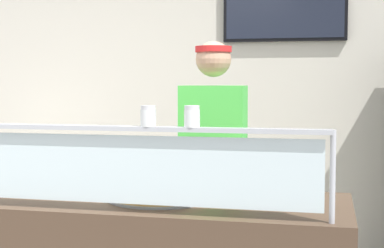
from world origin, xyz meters
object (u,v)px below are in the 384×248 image
object	(u,v)px
pizza_server	(150,191)
pepper_flake_shaker	(192,118)
worker_figure	(214,169)
pizza_tray	(160,195)
pizza_box_stack	(37,155)
parmesan_shaker	(148,117)

from	to	relation	value
pizza_server	pepper_flake_shaker	distance (m)	0.56
pizza_server	pepper_flake_shaker	size ratio (longest dim) A/B	3.06
pepper_flake_shaker	worker_figure	world-z (taller)	worker_figure
worker_figure	pizza_tray	bearing A→B (deg)	-102.00
pizza_box_stack	pepper_flake_shaker	bearing A→B (deg)	-48.35
worker_figure	pizza_box_stack	size ratio (longest dim) A/B	3.94
pizza_tray	worker_figure	bearing A→B (deg)	78.00
pizza_server	parmesan_shaker	world-z (taller)	parmesan_shaker
pizza_tray	pepper_flake_shaker	distance (m)	0.57
pepper_flake_shaker	worker_figure	distance (m)	1.06
pepper_flake_shaker	worker_figure	xyz separation A→B (m)	(-0.10, 0.99, -0.36)
parmesan_shaker	pepper_flake_shaker	xyz separation A→B (m)	(0.19, 0.00, 0.00)
pizza_tray	worker_figure	distance (m)	0.68
pepper_flake_shaker	worker_figure	size ratio (longest dim) A/B	0.05
pizza_server	pepper_flake_shaker	xyz separation A→B (m)	(0.28, -0.31, 0.38)
worker_figure	pizza_box_stack	bearing A→B (deg)	148.95
parmesan_shaker	worker_figure	world-z (taller)	worker_figure
worker_figure	pizza_box_stack	world-z (taller)	worker_figure
pepper_flake_shaker	pizza_box_stack	distance (m)	2.72
pepper_flake_shaker	pizza_box_stack	xyz separation A→B (m)	(-1.78, 2.00, -0.45)
pizza_server	worker_figure	size ratio (longest dim) A/B	0.16
parmesan_shaker	pizza_box_stack	size ratio (longest dim) A/B	0.20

